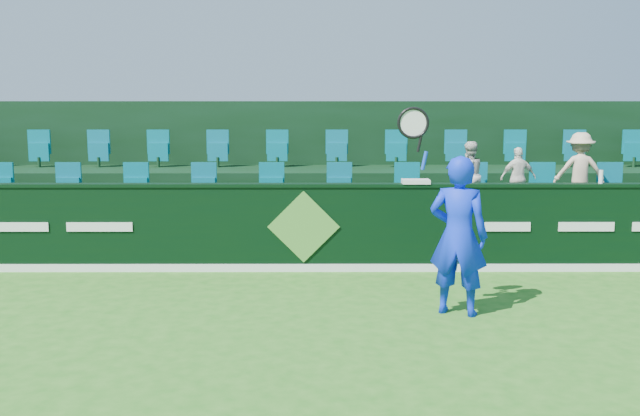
{
  "coord_description": "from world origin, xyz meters",
  "views": [
    {
      "loc": [
        0.22,
        -6.76,
        2.56
      ],
      "look_at": [
        0.25,
        2.8,
        1.15
      ],
      "focal_mm": 40.0,
      "sensor_mm": 36.0,
      "label": 1
    }
  ],
  "objects_px": {
    "tennis_player": "(458,235)",
    "spectator_left": "(469,175)",
    "towel": "(416,181)",
    "spectator_middle": "(518,178)",
    "spectator_right": "(580,171)",
    "drinks_bottle": "(601,177)"
  },
  "relations": [
    {
      "from": "tennis_player",
      "to": "spectator_left",
      "type": "relative_size",
      "value": 2.26
    },
    {
      "from": "tennis_player",
      "to": "towel",
      "type": "xyz_separation_m",
      "value": [
        -0.21,
        2.3,
        0.4
      ]
    },
    {
      "from": "spectator_left",
      "to": "spectator_middle",
      "type": "distance_m",
      "value": 0.84
    },
    {
      "from": "spectator_left",
      "to": "spectator_right",
      "type": "xyz_separation_m",
      "value": [
        1.86,
        0.0,
        0.07
      ]
    },
    {
      "from": "tennis_player",
      "to": "drinks_bottle",
      "type": "distance_m",
      "value": 3.51
    },
    {
      "from": "tennis_player",
      "to": "spectator_middle",
      "type": "bearing_deg",
      "value": 63.99
    },
    {
      "from": "tennis_player",
      "to": "spectator_right",
      "type": "distance_m",
      "value": 4.38
    },
    {
      "from": "spectator_left",
      "to": "spectator_middle",
      "type": "height_order",
      "value": "spectator_left"
    },
    {
      "from": "spectator_left",
      "to": "towel",
      "type": "relative_size",
      "value": 2.71
    },
    {
      "from": "tennis_player",
      "to": "towel",
      "type": "relative_size",
      "value": 6.13
    },
    {
      "from": "spectator_left",
      "to": "towel",
      "type": "xyz_separation_m",
      "value": [
        -1.04,
        -1.12,
        0.02
      ]
    },
    {
      "from": "tennis_player",
      "to": "spectator_left",
      "type": "height_order",
      "value": "tennis_player"
    },
    {
      "from": "spectator_middle",
      "to": "spectator_right",
      "type": "xyz_separation_m",
      "value": [
        1.03,
        0.0,
        0.12
      ]
    },
    {
      "from": "towel",
      "to": "spectator_left",
      "type": "bearing_deg",
      "value": 47.15
    },
    {
      "from": "spectator_left",
      "to": "spectator_right",
      "type": "relative_size",
      "value": 0.88
    },
    {
      "from": "spectator_middle",
      "to": "towel",
      "type": "height_order",
      "value": "spectator_middle"
    },
    {
      "from": "spectator_left",
      "to": "spectator_middle",
      "type": "bearing_deg",
      "value": 155.99
    },
    {
      "from": "spectator_middle",
      "to": "drinks_bottle",
      "type": "height_order",
      "value": "spectator_middle"
    },
    {
      "from": "tennis_player",
      "to": "spectator_left",
      "type": "xyz_separation_m",
      "value": [
        0.83,
        3.42,
        0.38
      ]
    },
    {
      "from": "tennis_player",
      "to": "spectator_right",
      "type": "relative_size",
      "value": 1.99
    },
    {
      "from": "spectator_left",
      "to": "spectator_right",
      "type": "distance_m",
      "value": 1.86
    },
    {
      "from": "spectator_right",
      "to": "towel",
      "type": "xyz_separation_m",
      "value": [
        -2.9,
        -1.12,
        -0.06
      ]
    }
  ]
}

